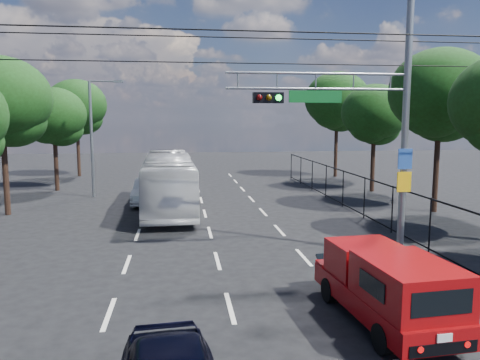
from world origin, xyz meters
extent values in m
cube|color=beige|center=(-3.00, 4.00, 0.01)|extent=(0.12, 2.00, 0.01)
cube|color=beige|center=(-3.00, 8.00, 0.01)|extent=(0.12, 2.00, 0.01)
cube|color=beige|center=(-3.00, 12.00, 0.01)|extent=(0.12, 2.00, 0.01)
cube|color=beige|center=(-3.00, 16.00, 0.01)|extent=(0.12, 2.00, 0.01)
cube|color=beige|center=(-3.00, 20.00, 0.01)|extent=(0.12, 2.00, 0.01)
cube|color=beige|center=(-3.00, 24.00, 0.01)|extent=(0.12, 2.00, 0.01)
cube|color=beige|center=(-3.00, 28.00, 0.01)|extent=(0.12, 2.00, 0.01)
cube|color=beige|center=(-3.00, 32.00, 0.01)|extent=(0.12, 2.00, 0.01)
cube|color=beige|center=(0.00, 4.00, 0.01)|extent=(0.12, 2.00, 0.01)
cube|color=beige|center=(0.00, 8.00, 0.01)|extent=(0.12, 2.00, 0.01)
cube|color=beige|center=(0.00, 12.00, 0.01)|extent=(0.12, 2.00, 0.01)
cube|color=beige|center=(0.00, 16.00, 0.01)|extent=(0.12, 2.00, 0.01)
cube|color=beige|center=(0.00, 20.00, 0.01)|extent=(0.12, 2.00, 0.01)
cube|color=beige|center=(0.00, 24.00, 0.01)|extent=(0.12, 2.00, 0.01)
cube|color=beige|center=(0.00, 28.00, 0.01)|extent=(0.12, 2.00, 0.01)
cube|color=beige|center=(0.00, 32.00, 0.01)|extent=(0.12, 2.00, 0.01)
cube|color=beige|center=(3.00, 4.00, 0.01)|extent=(0.12, 2.00, 0.01)
cube|color=beige|center=(3.00, 8.00, 0.01)|extent=(0.12, 2.00, 0.01)
cube|color=beige|center=(3.00, 12.00, 0.01)|extent=(0.12, 2.00, 0.01)
cube|color=beige|center=(3.00, 16.00, 0.01)|extent=(0.12, 2.00, 0.01)
cube|color=beige|center=(3.00, 20.00, 0.01)|extent=(0.12, 2.00, 0.01)
cube|color=beige|center=(3.00, 24.00, 0.01)|extent=(0.12, 2.00, 0.01)
cube|color=beige|center=(3.00, 28.00, 0.01)|extent=(0.12, 2.00, 0.01)
cube|color=beige|center=(3.00, 32.00, 0.01)|extent=(0.12, 2.00, 0.01)
cylinder|color=slate|center=(6.50, 8.00, 4.75)|extent=(0.24, 0.24, 9.50)
cylinder|color=slate|center=(3.40, 8.00, 6.25)|extent=(6.20, 0.08, 0.08)
cylinder|color=slate|center=(3.40, 8.00, 5.75)|extent=(6.20, 0.08, 0.08)
cube|color=black|center=(1.70, 8.00, 5.45)|extent=(1.00, 0.28, 0.35)
sphere|color=#3F0505|center=(1.38, 7.85, 5.45)|extent=(0.20, 0.20, 0.20)
sphere|color=#4C3805|center=(1.70, 7.85, 5.45)|extent=(0.20, 0.20, 0.20)
sphere|color=#0CE533|center=(2.02, 7.85, 5.45)|extent=(0.20, 0.20, 0.20)
cube|color=#0C5720|center=(3.30, 8.00, 5.50)|extent=(1.80, 0.05, 0.40)
cube|color=#244FAA|center=(6.48, 7.86, 3.40)|extent=(0.50, 0.04, 0.70)
cube|color=yellow|center=(6.48, 7.86, 2.60)|extent=(0.50, 0.04, 0.70)
cylinder|color=slate|center=(5.90, 8.00, 6.00)|extent=(0.05, 0.05, 0.50)
cylinder|color=slate|center=(4.60, 8.00, 6.00)|extent=(0.05, 0.05, 0.50)
cylinder|color=slate|center=(3.30, 8.00, 6.00)|extent=(0.05, 0.05, 0.50)
cylinder|color=slate|center=(2.00, 8.00, 6.00)|extent=(0.05, 0.05, 0.50)
cylinder|color=slate|center=(0.70, 8.00, 6.00)|extent=(0.05, 0.05, 0.50)
cylinder|color=slate|center=(-6.50, 22.00, 3.50)|extent=(0.18, 0.18, 7.00)
cylinder|color=slate|center=(-5.70, 22.00, 7.00)|extent=(1.60, 0.09, 0.09)
cube|color=slate|center=(-4.80, 22.00, 7.00)|extent=(0.60, 0.22, 0.15)
cylinder|color=black|center=(0.00, 6.00, 7.20)|extent=(22.00, 0.04, 0.04)
cylinder|color=black|center=(0.00, 9.50, 7.60)|extent=(22.00, 0.04, 0.04)
cylinder|color=black|center=(0.00, 11.00, 6.90)|extent=(22.00, 0.04, 0.04)
cube|color=black|center=(7.60, 12.00, 1.95)|extent=(0.04, 34.00, 0.06)
cube|color=black|center=(7.60, 12.00, 0.15)|extent=(0.04, 34.00, 0.06)
cylinder|color=black|center=(7.60, 8.00, 1.00)|extent=(0.06, 0.06, 2.00)
cylinder|color=black|center=(7.60, 11.00, 1.00)|extent=(0.06, 0.06, 2.00)
cylinder|color=black|center=(7.60, 14.00, 1.00)|extent=(0.06, 0.06, 2.00)
cylinder|color=black|center=(7.60, 17.00, 1.00)|extent=(0.06, 0.06, 2.00)
cylinder|color=black|center=(7.60, 20.00, 1.00)|extent=(0.06, 0.06, 2.00)
cylinder|color=black|center=(7.60, 23.00, 1.00)|extent=(0.06, 0.06, 2.00)
cylinder|color=black|center=(7.60, 26.00, 1.00)|extent=(0.06, 0.06, 2.00)
cylinder|color=black|center=(7.60, 29.00, 1.00)|extent=(0.06, 0.06, 2.00)
cylinder|color=black|center=(11.80, 15.00, 2.38)|extent=(0.28, 0.28, 4.76)
ellipsoid|color=black|center=(11.80, 15.00, 6.12)|extent=(5.10, 5.10, 4.33)
ellipsoid|color=black|center=(12.20, 15.30, 4.93)|extent=(3.40, 3.40, 2.72)
ellipsoid|color=black|center=(11.45, 14.80, 5.10)|extent=(3.23, 3.23, 2.58)
cylinder|color=black|center=(11.40, 22.00, 2.02)|extent=(0.28, 0.28, 4.03)
ellipsoid|color=black|center=(11.40, 22.00, 5.18)|extent=(4.32, 4.32, 3.67)
ellipsoid|color=black|center=(11.80, 22.30, 4.18)|extent=(2.88, 2.88, 2.30)
ellipsoid|color=black|center=(11.05, 21.80, 4.32)|extent=(2.74, 2.74, 2.19)
cylinder|color=black|center=(11.60, 30.00, 2.46)|extent=(0.28, 0.28, 4.93)
ellipsoid|color=black|center=(11.60, 30.00, 6.34)|extent=(5.28, 5.28, 4.49)
ellipsoid|color=black|center=(12.00, 30.30, 5.10)|extent=(3.52, 3.52, 2.82)
ellipsoid|color=black|center=(11.25, 29.80, 5.28)|extent=(3.34, 3.34, 2.68)
cylinder|color=black|center=(-9.80, 17.00, 2.24)|extent=(0.28, 0.28, 4.48)
ellipsoid|color=black|center=(-9.80, 17.00, 5.76)|extent=(4.80, 4.80, 4.08)
ellipsoid|color=black|center=(-9.40, 17.30, 4.64)|extent=(3.20, 3.20, 2.56)
cylinder|color=black|center=(-9.40, 25.00, 1.96)|extent=(0.28, 0.28, 3.92)
ellipsoid|color=black|center=(-9.40, 25.00, 5.04)|extent=(4.20, 4.20, 3.57)
ellipsoid|color=black|center=(-9.00, 25.30, 4.06)|extent=(2.80, 2.80, 2.24)
ellipsoid|color=black|center=(-9.75, 24.80, 4.20)|extent=(2.66, 2.66, 2.13)
cylinder|color=black|center=(-9.60, 33.00, 2.30)|extent=(0.28, 0.28, 4.59)
ellipsoid|color=black|center=(-9.60, 33.00, 5.90)|extent=(4.92, 4.92, 4.18)
ellipsoid|color=black|center=(-9.20, 33.30, 4.76)|extent=(3.28, 3.28, 2.62)
ellipsoid|color=black|center=(-9.95, 32.80, 4.92)|extent=(3.12, 3.12, 2.49)
cylinder|color=black|center=(2.63, 4.07, 0.32)|extent=(0.28, 0.65, 0.63)
cylinder|color=black|center=(4.16, 4.19, 0.32)|extent=(0.28, 0.65, 0.63)
cylinder|color=black|center=(2.85, 1.28, 0.32)|extent=(0.28, 0.65, 0.63)
cylinder|color=black|center=(4.38, 1.40, 0.32)|extent=(0.28, 0.65, 0.63)
cube|color=maroon|center=(3.51, 2.73, 0.56)|extent=(2.07, 4.63, 0.51)
cube|color=maroon|center=(3.35, 4.76, 0.63)|extent=(1.70, 0.63, 0.50)
cube|color=black|center=(3.33, 5.00, 0.86)|extent=(1.56, 0.48, 0.28)
cube|color=maroon|center=(3.42, 3.77, 1.22)|extent=(1.73, 1.52, 0.86)
cube|color=black|center=(3.48, 3.09, 1.26)|extent=(1.40, 0.16, 0.50)
cube|color=maroon|center=(3.58, 1.74, 1.28)|extent=(1.86, 2.43, 0.95)
cube|color=black|center=(4.43, 1.81, 1.31)|extent=(0.12, 1.08, 0.41)
cube|color=black|center=(2.74, 1.67, 1.31)|extent=(0.12, 1.08, 0.41)
cube|color=black|center=(3.67, 0.61, 1.31)|extent=(1.31, 0.15, 0.50)
cube|color=black|center=(3.68, 0.50, 0.45)|extent=(1.45, 0.19, 0.23)
cube|color=silver|center=(3.69, 0.46, 0.68)|extent=(0.32, 0.05, 0.16)
imported|color=silver|center=(-1.83, 17.37, 1.49)|extent=(2.84, 10.74, 2.97)
imported|color=silver|center=(-3.00, 19.22, 0.71)|extent=(1.66, 4.35, 1.42)
camera|label=1|loc=(-1.20, -7.30, 4.76)|focal=35.00mm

